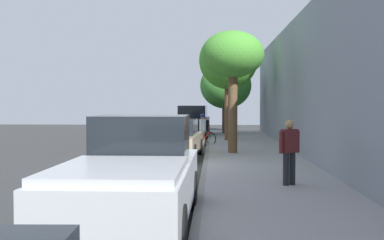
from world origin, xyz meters
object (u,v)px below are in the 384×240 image
object	(u,v)px
parked_suv_black_far	(193,121)
cyclist_with_backpack	(203,127)
bicycle_at_curb	(199,139)
pedestrian_on_phone	(289,148)
street_tree_near_cyclist	(233,57)
street_tree_far_end	(226,86)
parked_pickup_silver_second	(134,177)
parked_sedan_tan_mid	(176,139)
street_tree_mid_block	(228,61)

from	to	relation	value
parked_suv_black_far	cyclist_with_backpack	xyz separation A→B (m)	(0.81, -7.35, -0.02)
bicycle_at_curb	pedestrian_on_phone	size ratio (longest dim) A/B	1.07
pedestrian_on_phone	street_tree_near_cyclist	bearing A→B (deg)	98.06
bicycle_at_curb	street_tree_far_end	world-z (taller)	street_tree_far_end
parked_suv_black_far	bicycle_at_curb	world-z (taller)	parked_suv_black_far
cyclist_with_backpack	street_tree_near_cyclist	world-z (taller)	street_tree_near_cyclist
parked_pickup_silver_second	cyclist_with_backpack	distance (m)	15.45
parked_sedan_tan_mid	cyclist_with_backpack	bearing A→B (deg)	77.38
street_tree_near_cyclist	cyclist_with_backpack	bearing A→B (deg)	108.42
street_tree_mid_block	parked_pickup_silver_second	bearing A→B (deg)	-96.59
bicycle_at_curb	cyclist_with_backpack	size ratio (longest dim) A/B	1.04
parked_suv_black_far	street_tree_mid_block	world-z (taller)	street_tree_mid_block
street_tree_near_cyclist	street_tree_far_end	bearing A→B (deg)	90.00
parked_sedan_tan_mid	pedestrian_on_phone	xyz separation A→B (m)	(3.37, -7.29, 0.31)
parked_suv_black_far	cyclist_with_backpack	distance (m)	7.39
parked_sedan_tan_mid	street_tree_mid_block	xyz separation A→B (m)	(2.26, 7.32, 3.67)
street_tree_near_cyclist	pedestrian_on_phone	bearing A→B (deg)	-81.94
parked_pickup_silver_second	parked_suv_black_far	world-z (taller)	parked_suv_black_far
parked_sedan_tan_mid	pedestrian_on_phone	world-z (taller)	pedestrian_on_phone
parked_pickup_silver_second	parked_sedan_tan_mid	distance (m)	11.05
parked_pickup_silver_second	street_tree_mid_block	size ratio (longest dim) A/B	0.90
bicycle_at_curb	cyclist_with_backpack	world-z (taller)	cyclist_with_backpack
parked_pickup_silver_second	cyclist_with_backpack	bearing A→B (deg)	86.89
parked_suv_black_far	street_tree_far_end	distance (m)	3.53
parked_sedan_tan_mid	street_tree_mid_block	distance (m)	8.49
street_tree_far_end	parked_suv_black_far	bearing A→B (deg)	-140.41
cyclist_with_backpack	street_tree_near_cyclist	bearing A→B (deg)	-71.58
parked_suv_black_far	street_tree_near_cyclist	bearing A→B (deg)	-79.42
bicycle_at_curb	street_tree_mid_block	distance (m)	4.98
parked_sedan_tan_mid	cyclist_with_backpack	world-z (taller)	cyclist_with_backpack
bicycle_at_curb	street_tree_near_cyclist	distance (m)	5.83
cyclist_with_backpack	parked_sedan_tan_mid	bearing A→B (deg)	-102.62
parked_pickup_silver_second	parked_suv_black_far	bearing A→B (deg)	89.93
parked_sedan_tan_mid	cyclist_with_backpack	size ratio (longest dim) A/B	2.71
bicycle_at_curb	street_tree_mid_block	size ratio (longest dim) A/B	0.29
street_tree_far_end	street_tree_near_cyclist	bearing A→B (deg)	-90.00
street_tree_mid_block	parked_suv_black_far	bearing A→B (deg)	115.39
parked_suv_black_far	street_tree_far_end	xyz separation A→B (m)	(2.09, 1.73, 2.25)
bicycle_at_curb	street_tree_mid_block	world-z (taller)	street_tree_mid_block
parked_pickup_silver_second	pedestrian_on_phone	xyz separation A→B (m)	(3.23, 3.76, 0.16)
street_tree_mid_block	pedestrian_on_phone	xyz separation A→B (m)	(1.11, -14.61, -3.36)
parked_pickup_silver_second	street_tree_mid_block	world-z (taller)	street_tree_mid_block
parked_sedan_tan_mid	bicycle_at_curb	world-z (taller)	parked_sedan_tan_mid
street_tree_near_cyclist	street_tree_mid_block	distance (m)	6.80
cyclist_with_backpack	street_tree_mid_block	world-z (taller)	street_tree_mid_block
parked_suv_black_far	bicycle_at_curb	xyz separation A→B (m)	(0.58, -6.90, -0.63)
parked_pickup_silver_second	cyclist_with_backpack	xyz separation A→B (m)	(0.84, 15.42, 0.11)
cyclist_with_backpack	pedestrian_on_phone	distance (m)	11.91
parked_suv_black_far	cyclist_with_backpack	size ratio (longest dim) A/B	2.86
parked_sedan_tan_mid	pedestrian_on_phone	distance (m)	8.04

